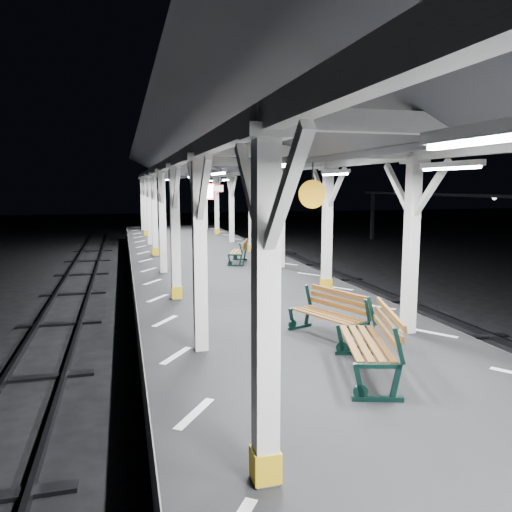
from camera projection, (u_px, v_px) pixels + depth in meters
name	position (u px, v px, depth m)	size (l,w,h in m)	color
ground	(277.00, 357.00, 11.15)	(120.00, 120.00, 0.00)	black
platform	(277.00, 335.00, 11.08)	(6.00, 50.00, 1.00)	black
hazard_stripes_left	(165.00, 321.00, 10.38)	(1.00, 48.00, 0.01)	silver
hazard_stripes_right	(377.00, 306.00, 11.63)	(1.00, 48.00, 0.01)	silver
track_left	(36.00, 375.00, 9.86)	(2.20, 60.00, 0.16)	#2D2D33
track_right	(469.00, 336.00, 12.42)	(2.20, 60.00, 0.16)	#2D2D33
canopy	(279.00, 149.00, 10.49)	(5.40, 49.00, 4.65)	silver
bench_near	(373.00, 341.00, 7.33)	(1.19, 1.98, 1.01)	black
bench_mid	(331.00, 313.00, 9.25)	(1.12, 1.70, 0.87)	black
bench_far	(240.00, 251.00, 18.12)	(1.04, 1.63, 0.83)	black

